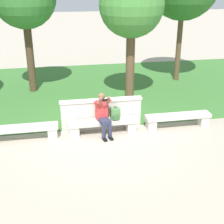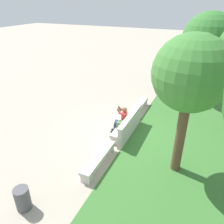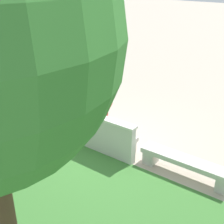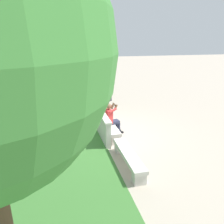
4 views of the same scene
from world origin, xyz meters
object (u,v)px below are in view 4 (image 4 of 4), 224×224
Objects in this scene: bench_near at (110,127)px; trash_bin at (108,95)px; tree_right_background at (35,43)px; bench_main at (129,157)px; backpack at (108,117)px; person_photographer at (111,117)px; bench_mid at (98,109)px.

trash_bin is (5.02, -1.17, 0.07)m from bench_near.
tree_right_background reaches higher than bench_near.
backpack is at bearing -0.27° from bench_main.
person_photographer is at bearing 167.74° from trash_bin.
backpack is (-2.06, -0.01, 0.32)m from bench_mid.
bench_mid is at bearing 0.00° from bench_near.
backpack is (2.82, -0.01, 0.32)m from bench_main.
bench_near is at bearing -119.10° from tree_right_background.
tree_right_background is at bearing 67.72° from backpack.
trash_bin is at bearing -12.26° from person_photographer.
person_photographer is 3.08× the size of backpack.
tree_right_background reaches higher than person_photographer.
bench_mid is (4.88, 0.00, 0.00)m from bench_main.
bench_main and bench_near have the same top height.
person_photographer is 5.16m from trash_bin.
bench_main is 2.85× the size of trash_bin.
tree_right_background is (3.91, 2.64, 3.26)m from bench_main.
person_photographer is 4.19m from tree_right_background.
bench_near is 1.62× the size of person_photographer.
trash_bin is at bearing -46.98° from tree_right_background.
trash_bin is at bearing -8.90° from bench_main.
bench_mid is at bearing 155.61° from trash_bin.
bench_near is at bearing 83.03° from person_photographer.
person_photographer reaches higher than trash_bin.
bench_main is 1.00× the size of bench_mid.
trash_bin is (2.58, -1.17, 0.07)m from bench_mid.
trash_bin is at bearing -24.39° from bench_mid.
bench_main is 5.73m from tree_right_background.
bench_mid is 2.85× the size of trash_bin.
bench_main is at bearing 180.00° from bench_mid.
bench_near is 0.50m from backpack.
bench_mid is at bearing 0.37° from backpack.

